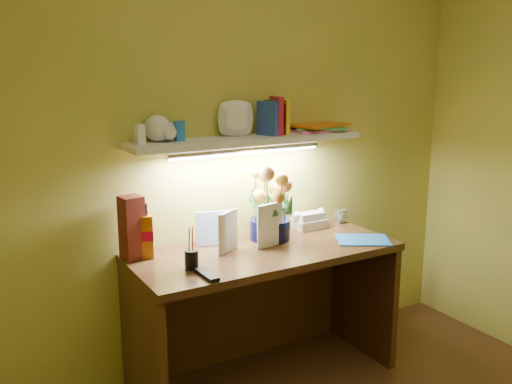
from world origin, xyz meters
The scene contains 13 objects.
desk centered at (0.00, 1.20, 0.38)m, with size 1.40×0.60×0.75m, color #39180F.
flower_bouquet centered at (0.11, 1.33, 0.94)m, with size 0.24×0.24×0.39m, color #060731, non-canonical shape.
telephone centered at (0.42, 1.40, 0.81)m, with size 0.18×0.14×0.11m, color silver, non-canonical shape.
desk_clock centered at (0.65, 1.39, 0.79)m, with size 0.08×0.04×0.08m, color silver.
whisky_bottle centered at (-0.58, 1.38, 0.89)m, with size 0.07×0.07×0.27m, color #9F4D09, non-canonical shape.
whisky_box centered at (-0.64, 1.40, 0.91)m, with size 0.10×0.10×0.32m, color #551911.
pen_cup centered at (-0.45, 1.12, 0.83)m, with size 0.06×0.06×0.16m, color black.
art_card centered at (-0.20, 1.40, 0.84)m, with size 0.18×0.04×0.18m, color silver, non-canonical shape.
tv_remote centered at (-0.43, 0.99, 0.76)m, with size 0.05×0.17×0.02m, color black.
blue_folder centered at (0.53, 1.05, 0.75)m, with size 0.28×0.20×0.01m, color blue.
desk_book_a centered at (-0.26, 1.21, 0.86)m, with size 0.16×0.02×0.22m, color beige.
desk_book_b centered at (-0.04, 1.20, 0.87)m, with size 0.17×0.02×0.23m, color white.
wall_shelf centered at (0.02, 1.38, 1.33)m, with size 1.31×0.32×0.24m.
Camera 1 is at (-1.46, -1.22, 1.70)m, focal length 40.00 mm.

